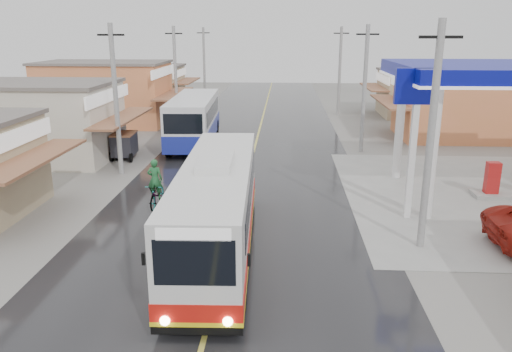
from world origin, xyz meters
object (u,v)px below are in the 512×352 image
object	(u,v)px
coach_bus	(217,207)
second_bus	(194,119)
cyclist	(157,191)
tricycle_near	(124,144)

from	to	relation	value
coach_bus	second_bus	bearing A→B (deg)	100.75
coach_bus	cyclist	size ratio (longest dim) A/B	5.01
coach_bus	second_bus	world-z (taller)	coach_bus
second_bus	coach_bus	bearing A→B (deg)	-80.04
coach_bus	cyclist	xyz separation A→B (m)	(-3.35, 4.57, -0.95)
coach_bus	tricycle_near	bearing A→B (deg)	117.91
coach_bus	second_bus	distance (m)	17.82
cyclist	tricycle_near	world-z (taller)	cyclist
coach_bus	tricycle_near	world-z (taller)	coach_bus
second_bus	cyclist	world-z (taller)	second_bus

